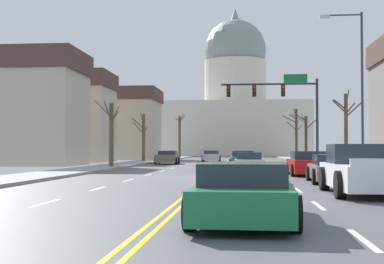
{
  "coord_description": "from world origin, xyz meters",
  "views": [
    {
      "loc": [
        1.65,
        -27.77,
        1.42
      ],
      "look_at": [
        -4.29,
        35.96,
        3.35
      ],
      "focal_mm": 51.87,
      "sensor_mm": 36.0,
      "label": 1
    }
  ],
  "objects_px": {
    "pickup_truck_near_04": "(364,172)",
    "sedan_oncoming_00": "(167,158)",
    "pedestrian_00": "(345,156)",
    "signal_gantry": "(283,99)",
    "sedan_near_01": "(249,162)",
    "sedan_oncoming_01": "(211,156)",
    "sedan_near_00": "(243,160)",
    "sedan_near_02": "(308,164)",
    "sedan_near_03": "(333,169)",
    "sedan_near_05": "(245,193)",
    "street_lamp_right": "(357,78)"
  },
  "relations": [
    {
      "from": "street_lamp_right",
      "to": "sedan_oncoming_01",
      "type": "xyz_separation_m",
      "value": [
        -9.94,
        31.8,
        -4.77
      ]
    },
    {
      "from": "signal_gantry",
      "to": "sedan_oncoming_01",
      "type": "relative_size",
      "value": 1.84
    },
    {
      "from": "signal_gantry",
      "to": "sedan_near_01",
      "type": "bearing_deg",
      "value": -105.87
    },
    {
      "from": "signal_gantry",
      "to": "sedan_near_03",
      "type": "height_order",
      "value": "signal_gantry"
    },
    {
      "from": "sedan_near_00",
      "to": "sedan_near_05",
      "type": "distance_m",
      "value": 30.61
    },
    {
      "from": "sedan_near_02",
      "to": "sedan_oncoming_01",
      "type": "xyz_separation_m",
      "value": [
        -7.05,
        33.25,
        -0.04
      ]
    },
    {
      "from": "signal_gantry",
      "to": "sedan_near_05",
      "type": "relative_size",
      "value": 1.7
    },
    {
      "from": "sedan_near_00",
      "to": "pickup_truck_near_04",
      "type": "height_order",
      "value": "pickup_truck_near_04"
    },
    {
      "from": "pickup_truck_near_04",
      "to": "sedan_oncoming_01",
      "type": "distance_m",
      "value": 45.95
    },
    {
      "from": "sedan_near_01",
      "to": "sedan_near_05",
      "type": "bearing_deg",
      "value": -90.74
    },
    {
      "from": "sedan_oncoming_00",
      "to": "pedestrian_00",
      "type": "relative_size",
      "value": 2.87
    },
    {
      "from": "street_lamp_right",
      "to": "sedan_near_03",
      "type": "xyz_separation_m",
      "value": [
        -2.55,
        -7.72,
        -4.78
      ]
    },
    {
      "from": "pickup_truck_near_04",
      "to": "sedan_near_05",
      "type": "bearing_deg",
      "value": -118.43
    },
    {
      "from": "sedan_oncoming_00",
      "to": "signal_gantry",
      "type": "bearing_deg",
      "value": -26.88
    },
    {
      "from": "signal_gantry",
      "to": "sedan_oncoming_00",
      "type": "bearing_deg",
      "value": 153.12
    },
    {
      "from": "pickup_truck_near_04",
      "to": "pedestrian_00",
      "type": "height_order",
      "value": "pedestrian_00"
    },
    {
      "from": "signal_gantry",
      "to": "sedan_near_05",
      "type": "bearing_deg",
      "value": -95.25
    },
    {
      "from": "signal_gantry",
      "to": "sedan_near_00",
      "type": "height_order",
      "value": "signal_gantry"
    },
    {
      "from": "sedan_oncoming_00",
      "to": "sedan_near_01",
      "type": "bearing_deg",
      "value": -64.34
    },
    {
      "from": "street_lamp_right",
      "to": "sedan_near_01",
      "type": "relative_size",
      "value": 1.99
    },
    {
      "from": "sedan_near_00",
      "to": "sedan_near_01",
      "type": "distance_m",
      "value": 5.99
    },
    {
      "from": "signal_gantry",
      "to": "street_lamp_right",
      "type": "xyz_separation_m",
      "value": [
        3.06,
        -14.3,
        -0.12
      ]
    },
    {
      "from": "street_lamp_right",
      "to": "pickup_truck_near_04",
      "type": "bearing_deg",
      "value": -100.5
    },
    {
      "from": "sedan_near_03",
      "to": "sedan_oncoming_00",
      "type": "xyz_separation_m",
      "value": [
        -10.74,
        27.21,
        0.04
      ]
    },
    {
      "from": "sedan_near_05",
      "to": "sedan_oncoming_01",
      "type": "height_order",
      "value": "sedan_oncoming_01"
    },
    {
      "from": "sedan_near_00",
      "to": "sedan_oncoming_00",
      "type": "bearing_deg",
      "value": 126.66
    },
    {
      "from": "sedan_near_00",
      "to": "sedan_oncoming_01",
      "type": "distance_m",
      "value": 21.94
    },
    {
      "from": "sedan_near_00",
      "to": "sedan_near_05",
      "type": "height_order",
      "value": "sedan_near_00"
    },
    {
      "from": "signal_gantry",
      "to": "pedestrian_00",
      "type": "height_order",
      "value": "signal_gantry"
    },
    {
      "from": "pickup_truck_near_04",
      "to": "sedan_oncoming_00",
      "type": "distance_m",
      "value": 34.75
    },
    {
      "from": "pickup_truck_near_04",
      "to": "sedan_near_01",
      "type": "bearing_deg",
      "value": 100.93
    },
    {
      "from": "sedan_oncoming_00",
      "to": "pedestrian_00",
      "type": "bearing_deg",
      "value": -53.02
    },
    {
      "from": "sedan_oncoming_00",
      "to": "pickup_truck_near_04",
      "type": "bearing_deg",
      "value": -71.93
    },
    {
      "from": "pedestrian_00",
      "to": "sedan_near_03",
      "type": "bearing_deg",
      "value": -102.75
    },
    {
      "from": "sedan_near_05",
      "to": "sedan_oncoming_01",
      "type": "bearing_deg",
      "value": 94.04
    },
    {
      "from": "sedan_near_00",
      "to": "sedan_near_02",
      "type": "xyz_separation_m",
      "value": [
        3.45,
        -11.6,
        0.01
      ]
    },
    {
      "from": "sedan_near_00",
      "to": "pickup_truck_near_04",
      "type": "xyz_separation_m",
      "value": [
        3.83,
        -23.71,
        0.1
      ]
    },
    {
      "from": "sedan_near_01",
      "to": "sedan_oncoming_00",
      "type": "xyz_separation_m",
      "value": [
        -7.35,
        15.31,
        0.04
      ]
    },
    {
      "from": "sedan_near_03",
      "to": "sedan_oncoming_00",
      "type": "height_order",
      "value": "sedan_oncoming_00"
    },
    {
      "from": "street_lamp_right",
      "to": "pedestrian_00",
      "type": "height_order",
      "value": "street_lamp_right"
    },
    {
      "from": "sedan_oncoming_01",
      "to": "sedan_oncoming_00",
      "type": "bearing_deg",
      "value": -105.22
    },
    {
      "from": "pickup_truck_near_04",
      "to": "sedan_near_03",
      "type": "bearing_deg",
      "value": 90.37
    },
    {
      "from": "signal_gantry",
      "to": "sedan_near_05",
      "type": "xyz_separation_m",
      "value": [
        -3.19,
        -34.76,
        -4.91
      ]
    },
    {
      "from": "sedan_near_05",
      "to": "sedan_oncoming_01",
      "type": "relative_size",
      "value": 1.08
    },
    {
      "from": "sedan_near_00",
      "to": "sedan_near_02",
      "type": "distance_m",
      "value": 12.11
    },
    {
      "from": "sedan_near_00",
      "to": "sedan_oncoming_00",
      "type": "distance_m",
      "value": 11.63
    },
    {
      "from": "sedan_near_03",
      "to": "sedan_near_02",
      "type": "bearing_deg",
      "value": 93.14
    },
    {
      "from": "sedan_near_01",
      "to": "pedestrian_00",
      "type": "xyz_separation_m",
      "value": [
        5.64,
        -1.94,
        0.45
      ]
    },
    {
      "from": "sedan_oncoming_01",
      "to": "sedan_near_01",
      "type": "bearing_deg",
      "value": -81.75
    },
    {
      "from": "signal_gantry",
      "to": "sedan_oncoming_00",
      "type": "xyz_separation_m",
      "value": [
        -10.23,
        5.19,
        -4.87
      ]
    }
  ]
}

